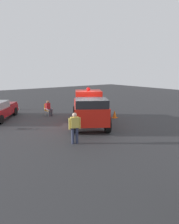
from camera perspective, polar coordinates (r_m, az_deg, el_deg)
name	(u,v)px	position (r m, az deg, el deg)	size (l,w,h in m)	color
ground_plane	(86,127)	(13.57, -0.99, -4.41)	(60.00, 60.00, 0.00)	#333335
vintage_fire_truck	(89,108)	(14.08, -0.07, 1.20)	(5.02, 6.19, 2.59)	black
lawn_chair_near_truck	(48,109)	(17.32, -11.96, 0.94)	(0.60, 0.60, 1.02)	#B7BABF
spectator_seated	(49,108)	(17.20, -11.69, 1.24)	(0.49, 0.60, 1.29)	#383842
spectator_standing	(75,126)	(10.41, -4.28, -4.03)	(0.64, 0.39, 1.68)	#2D334C
traffic_cone	(115,114)	(16.31, 7.22, -0.59)	(0.40, 0.40, 0.64)	orange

